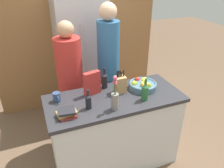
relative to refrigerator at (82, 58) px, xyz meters
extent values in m
plane|color=brown|center=(0.04, -1.27, -0.93)|extent=(14.00, 14.00, 0.00)
cube|color=silver|center=(0.04, -1.27, -0.48)|extent=(1.42, 0.63, 0.90)
cube|color=#2D2D33|center=(0.04, -1.27, -0.01)|extent=(1.48, 0.66, 0.04)
cube|color=olive|center=(0.04, 0.36, 0.37)|extent=(2.68, 0.12, 2.60)
cube|color=#B7B7BC|center=(0.00, 0.00, 0.00)|extent=(0.72, 0.60, 1.85)
cylinder|color=#B7B7BC|center=(-0.05, -0.31, 0.09)|extent=(0.02, 0.02, 1.02)
cylinder|color=slate|center=(0.41, -1.21, 0.04)|extent=(0.32, 0.32, 0.06)
torus|color=slate|center=(0.41, -1.21, 0.08)|extent=(0.32, 0.32, 0.02)
sphere|color=#99B233|center=(0.39, -1.26, 0.07)|extent=(0.07, 0.07, 0.07)
sphere|color=#99B233|center=(0.32, -1.17, 0.07)|extent=(0.08, 0.08, 0.08)
sphere|color=#C64C23|center=(0.37, -1.30, 0.07)|extent=(0.07, 0.07, 0.07)
sphere|color=#99B233|center=(0.44, -1.28, 0.08)|extent=(0.07, 0.07, 0.07)
sphere|color=red|center=(0.39, -1.09, 0.07)|extent=(0.07, 0.07, 0.07)
cylinder|color=yellow|center=(0.42, -1.20, 0.10)|extent=(0.14, 0.15, 0.03)
cylinder|color=yellow|center=(0.42, -1.24, 0.11)|extent=(0.04, 0.16, 0.03)
cube|color=tan|center=(0.13, -1.19, 0.11)|extent=(0.12, 0.10, 0.19)
cylinder|color=black|center=(0.09, -1.20, 0.24)|extent=(0.01, 0.01, 0.09)
cylinder|color=black|center=(0.11, -1.18, 0.24)|extent=(0.01, 0.01, 0.09)
cylinder|color=black|center=(0.13, -1.18, 0.24)|extent=(0.01, 0.01, 0.09)
cylinder|color=black|center=(0.15, -1.17, 0.22)|extent=(0.01, 0.01, 0.06)
cylinder|color=black|center=(0.18, -1.18, 0.24)|extent=(0.01, 0.01, 0.08)
cylinder|color=gray|center=(-0.04, -1.47, 0.10)|extent=(0.07, 0.07, 0.17)
cylinder|color=#477538|center=(-0.04, -1.47, 0.25)|extent=(0.01, 0.02, 0.13)
sphere|color=#C64C66|center=(-0.04, -1.47, 0.31)|extent=(0.03, 0.03, 0.03)
cylinder|color=#477538|center=(-0.04, -1.47, 0.27)|extent=(0.02, 0.01, 0.16)
sphere|color=#C64C66|center=(-0.04, -1.46, 0.35)|extent=(0.03, 0.03, 0.03)
cylinder|color=#477538|center=(-0.05, -1.47, 0.26)|extent=(0.01, 0.01, 0.15)
sphere|color=#C64C66|center=(-0.05, -1.47, 0.33)|extent=(0.03, 0.03, 0.03)
cylinder|color=#477538|center=(-0.05, -1.47, 0.25)|extent=(0.01, 0.02, 0.12)
sphere|color=#C64C66|center=(-0.06, -1.47, 0.31)|extent=(0.03, 0.03, 0.03)
cylinder|color=#477538|center=(-0.05, -1.48, 0.27)|extent=(0.03, 0.02, 0.18)
sphere|color=#C64C66|center=(-0.05, -1.48, 0.36)|extent=(0.04, 0.04, 0.04)
cylinder|color=#477538|center=(-0.04, -1.48, 0.24)|extent=(0.02, 0.01, 0.11)
sphere|color=#C64C66|center=(-0.04, -1.48, 0.30)|extent=(0.03, 0.03, 0.03)
cube|color=red|center=(-0.16, -1.11, 0.14)|extent=(0.19, 0.10, 0.26)
cylinder|color=#334770|center=(-0.55, -1.11, 0.06)|extent=(0.08, 0.08, 0.10)
torus|color=#334770|center=(-0.55, -1.16, 0.07)|extent=(0.02, 0.07, 0.07)
cube|color=maroon|center=(-0.50, -1.42, 0.02)|extent=(0.16, 0.14, 0.02)
cube|color=#99844C|center=(-0.51, -1.41, 0.05)|extent=(0.19, 0.13, 0.03)
cube|color=#232328|center=(-0.51, -1.42, 0.07)|extent=(0.17, 0.15, 0.02)
cylinder|color=black|center=(-0.28, -1.36, 0.08)|extent=(0.06, 0.06, 0.13)
cone|color=black|center=(-0.28, -1.36, 0.16)|extent=(0.06, 0.06, 0.03)
cylinder|color=black|center=(-0.28, -1.36, 0.19)|extent=(0.02, 0.02, 0.05)
cylinder|color=#286633|center=(0.31, -1.43, 0.09)|extent=(0.07, 0.07, 0.15)
cone|color=#286633|center=(0.31, -1.43, 0.18)|extent=(0.07, 0.07, 0.03)
cylinder|color=#286633|center=(0.31, -1.43, 0.23)|extent=(0.03, 0.03, 0.06)
cylinder|color=black|center=(0.01, -1.02, 0.09)|extent=(0.07, 0.07, 0.15)
cone|color=black|center=(0.01, -1.02, 0.18)|extent=(0.07, 0.07, 0.03)
cylinder|color=black|center=(0.01, -1.02, 0.23)|extent=(0.03, 0.03, 0.06)
cube|color=#383842|center=(-0.32, -0.70, -0.52)|extent=(0.29, 0.24, 0.80)
cylinder|color=red|center=(-0.32, -0.70, 0.21)|extent=(0.32, 0.32, 0.67)
sphere|color=tan|center=(-0.32, -0.70, 0.65)|extent=(0.19, 0.19, 0.19)
cube|color=#383842|center=(0.19, -0.68, -0.48)|extent=(0.24, 0.17, 0.88)
cylinder|color=#2D6093|center=(0.19, -0.68, 0.33)|extent=(0.28, 0.28, 0.74)
sphere|color=#DBAD89|center=(0.19, -0.68, 0.80)|extent=(0.21, 0.21, 0.21)
camera|label=1|loc=(-0.73, -3.12, 1.25)|focal=35.00mm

